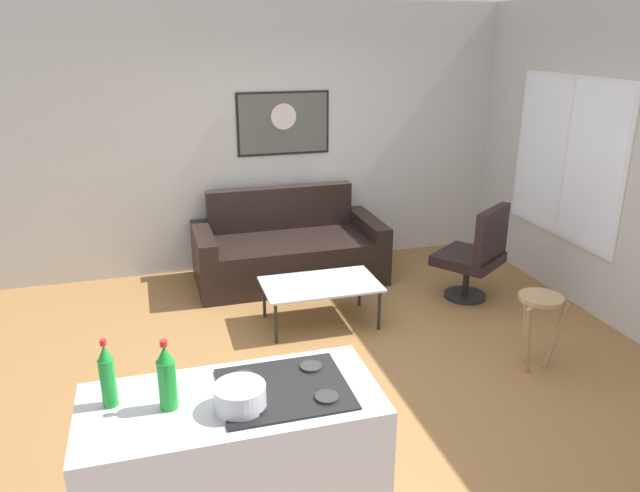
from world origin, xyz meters
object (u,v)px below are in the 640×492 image
Objects in this scene: soda_bottle_2 at (167,378)px; mixing_bowl at (240,398)px; armchair at (476,254)px; bar_stool at (539,311)px; wall_painting at (283,123)px; coffee_table at (320,286)px; soda_bottle at (107,376)px; couch at (288,252)px.

soda_bottle_2 is 1.43× the size of mixing_bowl.
armchair is 1.28m from bar_stool.
wall_painting is at bearing 135.51° from armchair.
soda_bottle reaches higher than coffee_table.
soda_bottle is (-1.63, -2.25, 0.69)m from coffee_table.
coffee_table is 1.59m from armchair.
coffee_table is (0.03, -1.12, 0.06)m from couch.
couch is at bearing 122.04° from bar_stool.
soda_bottle_2 is 0.34× the size of wall_painting.
armchair is at bearing 3.15° from coffee_table.
bar_stool is (-0.17, -1.26, 0.01)m from armchair.
couch is 5.75× the size of soda_bottle_2.
armchair is 4.04× the size of mixing_bowl.
wall_painting reaches higher than coffee_table.
bar_stool reaches higher than coffee_table.
wall_painting is at bearing 66.43° from soda_bottle.
wall_painting is at bearing 116.14° from bar_stool.
couch is 1.12m from coffee_table.
wall_painting reaches higher than soda_bottle.
soda_bottle_2 reaches higher than coffee_table.
soda_bottle_2 is at bearing -157.35° from bar_stool.
armchair is 0.96× the size of wall_painting.
mixing_bowl reaches higher than coffee_table.
armchair is at bearing 82.19° from bar_stool.
soda_bottle reaches higher than bar_stool.
wall_painting is (1.68, 3.84, 0.52)m from soda_bottle.
soda_bottle_2 is (-1.34, -3.46, 0.76)m from couch.
soda_bottle_2 reaches higher than couch.
soda_bottle is (-3.21, -2.33, 0.58)m from armchair.
soda_bottle is at bearing -113.57° from wall_painting.
bar_stool is 2.56× the size of mixing_bowl.
coffee_table is 1.84m from bar_stool.
armchair reaches higher than bar_stool.
soda_bottle is 0.33× the size of wall_painting.
coffee_table is at bearing -88.32° from couch.
soda_bottle is at bearing -143.99° from armchair.
couch is 1.92m from armchair.
armchair is 2.88× the size of soda_bottle.
couch is 1.95× the size of wall_painting.
mixing_bowl is (0.31, -0.10, -0.10)m from soda_bottle_2.
wall_painting is at bearing 74.53° from mixing_bowl.
coffee_table is 2.73m from mixing_bowl.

